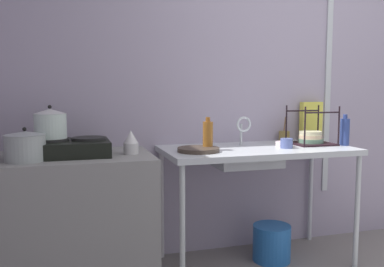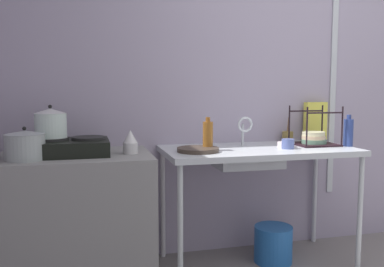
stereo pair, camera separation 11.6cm
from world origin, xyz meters
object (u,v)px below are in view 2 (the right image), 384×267
(percolator, at_px, (130,142))
(frying_pan, at_px, (198,150))
(small_bowl_on_drainboard, at_px, (286,144))
(faucet, at_px, (245,127))
(bucket_on_floor, at_px, (273,244))
(sink_basin, at_px, (247,158))
(dish_rack, at_px, (314,138))
(bottle_by_sink, at_px, (208,136))
(utensil_jar, at_px, (288,136))
(pot_on_left_burner, at_px, (51,123))
(pot_beside_stove, at_px, (25,145))
(cereal_box, at_px, (315,121))
(stove, at_px, (70,147))
(cup_by_rack, at_px, (288,144))
(bottle_by_rack, at_px, (348,132))

(percolator, bearing_deg, frying_pan, -4.16)
(small_bowl_on_drainboard, bearing_deg, faucet, 157.29)
(bucket_on_floor, bearing_deg, sink_basin, -173.25)
(frying_pan, distance_m, bucket_on_floor, 0.96)
(dish_rack, xyz_separation_m, bottle_by_sink, (-0.86, -0.07, 0.05))
(percolator, relative_size, bucket_on_floor, 0.55)
(sink_basin, height_order, utensil_jar, utensil_jar)
(bottle_by_sink, xyz_separation_m, utensil_jar, (0.76, 0.31, -0.06))
(percolator, height_order, bucket_on_floor, percolator)
(utensil_jar, bearing_deg, percolator, -166.26)
(pot_on_left_burner, xyz_separation_m, pot_beside_stove, (-0.14, -0.14, -0.12))
(percolator, relative_size, faucet, 0.70)
(pot_beside_stove, xyz_separation_m, cereal_box, (2.18, 0.43, 0.07))
(percolator, relative_size, bottle_by_sink, 0.67)
(cereal_box, xyz_separation_m, bucket_on_floor, (-0.50, -0.30, -0.89))
(stove, distance_m, bucket_on_floor, 1.63)
(small_bowl_on_drainboard, relative_size, cereal_box, 0.39)
(percolator, bearing_deg, pot_on_left_burner, 175.01)
(percolator, height_order, cereal_box, cereal_box)
(stove, height_order, percolator, percolator)
(frying_pan, xyz_separation_m, utensil_jar, (0.84, 0.35, 0.03))
(stove, relative_size, utensil_jar, 2.41)
(stove, distance_m, pot_beside_stove, 0.29)
(pot_on_left_burner, xyz_separation_m, cereal_box, (2.04, 0.29, -0.05))
(sink_basin, bearing_deg, dish_rack, 7.22)
(frying_pan, bearing_deg, dish_rack, 7.03)
(dish_rack, xyz_separation_m, cup_by_rack, (-0.28, -0.14, -0.02))
(small_bowl_on_drainboard, xyz_separation_m, bucket_on_floor, (-0.08, 0.00, -0.75))
(bottle_by_sink, relative_size, bottle_by_rack, 0.98)
(pot_on_left_burner, xyz_separation_m, frying_pan, (0.94, -0.08, -0.19))
(cup_by_rack, xyz_separation_m, cereal_box, (0.44, 0.39, 0.12))
(percolator, bearing_deg, stove, 173.50)
(pot_beside_stove, height_order, faucet, faucet)
(bottle_by_rack, bearing_deg, pot_on_left_burner, 177.69)
(bottle_by_rack, bearing_deg, frying_pan, 179.57)
(dish_rack, bearing_deg, pot_on_left_burner, -178.78)
(dish_rack, relative_size, cereal_box, 0.97)
(pot_on_left_burner, distance_m, small_bowl_on_drainboard, 1.64)
(sink_basin, relative_size, faucet, 2.09)
(cup_by_rack, relative_size, bucket_on_floor, 0.31)
(frying_pan, height_order, small_bowl_on_drainboard, small_bowl_on_drainboard)
(pot_beside_stove, bearing_deg, sink_basin, 4.16)
(bottle_by_rack, bearing_deg, cereal_box, 97.57)
(faucet, distance_m, bottle_by_rack, 0.77)
(faucet, height_order, bottle_by_sink, bottle_by_sink)
(pot_beside_stove, relative_size, bucket_on_floor, 0.84)
(pot_on_left_burner, distance_m, bottle_by_sink, 1.03)
(pot_beside_stove, distance_m, dish_rack, 2.03)
(cereal_box, bearing_deg, pot_beside_stove, -175.34)
(sink_basin, relative_size, cup_by_rack, 5.23)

